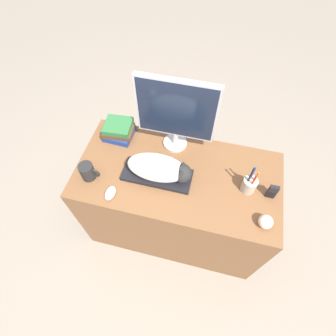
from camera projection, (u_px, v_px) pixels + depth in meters
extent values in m
plane|color=gray|center=(166.00, 259.00, 2.01)|extent=(12.00, 12.00, 0.00)
cube|color=brown|center=(176.00, 202.00, 1.86)|extent=(1.22, 0.61, 0.76)
cube|color=black|center=(157.00, 175.00, 1.53)|extent=(0.40, 0.16, 0.02)
ellipsoid|color=white|center=(157.00, 167.00, 1.46)|extent=(0.34, 0.17, 0.13)
sphere|color=#262626|center=(182.00, 173.00, 1.45)|extent=(0.11, 0.11, 0.11)
cone|color=#262626|center=(181.00, 172.00, 1.39)|extent=(0.04, 0.04, 0.04)
cone|color=#262626|center=(183.00, 164.00, 1.42)|extent=(0.04, 0.04, 0.04)
cylinder|color=#B7B7BC|center=(175.00, 143.00, 1.67)|extent=(0.15, 0.15, 0.02)
cylinder|color=#B7B7BC|center=(175.00, 137.00, 1.62)|extent=(0.04, 0.04, 0.09)
cube|color=#B7B7BC|center=(176.00, 110.00, 1.43)|extent=(0.46, 0.03, 0.39)
cube|color=#192338|center=(176.00, 111.00, 1.42)|extent=(0.43, 0.01, 0.37)
ellipsoid|color=silver|center=(110.00, 193.00, 1.46)|extent=(0.06, 0.09, 0.03)
cylinder|color=black|center=(87.00, 171.00, 1.49)|extent=(0.08, 0.08, 0.11)
torus|color=black|center=(94.00, 173.00, 1.49)|extent=(0.07, 0.01, 0.07)
cylinder|color=#B2A893|center=(249.00, 185.00, 1.45)|extent=(0.08, 0.08, 0.09)
cylinder|color=orange|center=(255.00, 179.00, 1.40)|extent=(0.01, 0.01, 0.13)
cylinder|color=#1E47B2|center=(252.00, 176.00, 1.40)|extent=(0.01, 0.01, 0.16)
cylinder|color=black|center=(250.00, 177.00, 1.38)|extent=(0.01, 0.01, 0.18)
cylinder|color=#B21E1E|center=(253.00, 183.00, 1.39)|extent=(0.01, 0.01, 0.13)
sphere|color=beige|center=(266.00, 222.00, 1.34)|extent=(0.08, 0.08, 0.08)
cube|color=black|center=(272.00, 192.00, 1.42)|extent=(0.05, 0.02, 0.10)
cube|color=black|center=(271.00, 195.00, 1.43)|extent=(0.03, 0.00, 0.05)
cube|color=navy|center=(119.00, 133.00, 1.70)|extent=(0.18, 0.17, 0.04)
cube|color=brown|center=(118.00, 130.00, 1.66)|extent=(0.20, 0.15, 0.03)
cube|color=#2D6B38|center=(118.00, 126.00, 1.64)|extent=(0.18, 0.17, 0.04)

